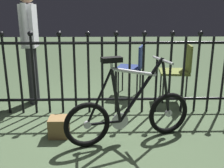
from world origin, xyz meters
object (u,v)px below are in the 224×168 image
(bicycle, at_px, (130,113))
(display_crate, at_px, (59,127))
(chair_navy, at_px, (134,65))
(chair_olive, at_px, (180,67))
(person_visitor, at_px, (30,36))

(bicycle, relative_size, display_crate, 6.26)
(chair_navy, height_order, chair_olive, chair_olive)
(chair_olive, bearing_deg, chair_navy, 156.00)
(bicycle, xyz_separation_m, display_crate, (-0.76, 0.10, -0.19))
(display_crate, bearing_deg, bicycle, -7.31)
(chair_navy, bearing_deg, bicycle, -97.63)
(bicycle, relative_size, chair_navy, 1.70)
(chair_navy, xyz_separation_m, chair_olive, (0.64, -0.29, 0.02))
(person_visitor, bearing_deg, chair_navy, 11.78)
(bicycle, bearing_deg, display_crate, 172.69)
(bicycle, relative_size, chair_olive, 1.60)
(chair_olive, relative_size, person_visitor, 0.52)
(bicycle, distance_m, chair_navy, 1.54)
(chair_olive, height_order, display_crate, chair_olive)
(chair_olive, bearing_deg, display_crate, -144.79)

